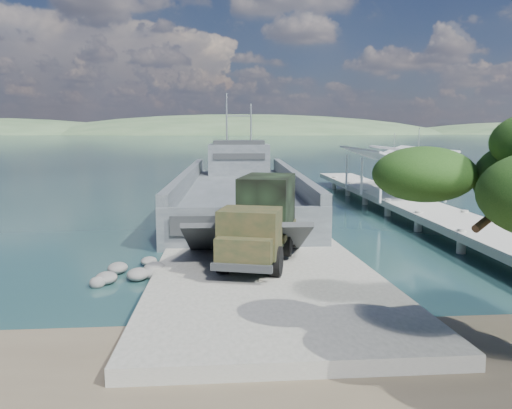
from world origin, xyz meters
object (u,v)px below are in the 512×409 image
object	(u,v)px
sailboat_near	(417,188)
sailboat_far	(393,181)
military_truck	(262,219)
pier	(395,191)
soldier	(225,244)
landing_craft	(241,196)

from	to	relation	value
sailboat_near	sailboat_far	size ratio (longest dim) A/B	1.10
military_truck	sailboat_far	bearing A→B (deg)	77.06
sailboat_near	pier	bearing A→B (deg)	-128.83
soldier	sailboat_near	xyz separation A→B (m)	(21.84, 30.40, -1.13)
landing_craft	sailboat_far	world-z (taller)	landing_craft
landing_craft	sailboat_far	xyz separation A→B (m)	(20.02, 17.01, -0.59)
pier	landing_craft	xyz separation A→B (m)	(-12.99, 2.88, -0.66)
sailboat_far	landing_craft	bearing A→B (deg)	-140.36
pier	military_truck	size ratio (longest dim) A/B	4.96
pier	sailboat_far	bearing A→B (deg)	70.54
military_truck	sailboat_near	bearing A→B (deg)	71.18
pier	military_truck	bearing A→B (deg)	-127.75
pier	sailboat_far	xyz separation A→B (m)	(7.03, 19.89, -1.25)
military_truck	sailboat_near	distance (m)	35.33
sailboat_near	landing_craft	bearing A→B (deg)	-163.77
soldier	sailboat_far	distance (m)	43.73
landing_craft	sailboat_far	distance (m)	26.28
sailboat_far	soldier	bearing A→B (deg)	-120.63
military_truck	sailboat_far	size ratio (longest dim) A/B	1.37
sailboat_near	sailboat_far	xyz separation A→B (m)	(-0.03, 7.49, -0.03)
landing_craft	sailboat_near	distance (m)	22.21
sailboat_near	sailboat_far	bearing A→B (deg)	81.08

